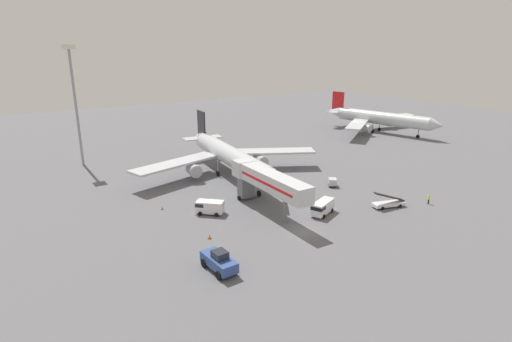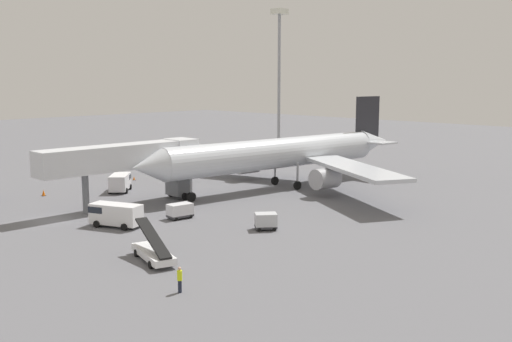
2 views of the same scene
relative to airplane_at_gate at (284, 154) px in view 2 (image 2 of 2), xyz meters
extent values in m
plane|color=slate|center=(-4.65, -29.94, -4.46)|extent=(300.00, 300.00, 0.00)
cylinder|color=silver|center=(-0.18, -1.50, 0.14)|extent=(7.69, 32.91, 3.86)
cone|color=silver|center=(-2.33, -19.65, 0.14)|extent=(4.22, 4.29, 3.79)
cone|color=silver|center=(2.10, 17.72, 0.43)|extent=(4.35, 6.41, 3.67)
cube|color=#232328|center=(1.92, 16.22, 4.01)|extent=(0.91, 4.74, 6.18)
cube|color=silver|center=(4.17, 15.52, 0.63)|extent=(5.01, 3.96, 0.24)
cube|color=silver|center=(-0.43, 16.07, 0.63)|extent=(5.01, 3.96, 0.24)
cube|color=silver|center=(11.00, -0.01, -0.73)|extent=(19.40, 13.55, 0.44)
cube|color=silver|center=(-10.70, 2.56, -0.73)|extent=(20.09, 9.70, 0.44)
cylinder|color=#A8A8AD|center=(7.55, -0.89, -2.27)|extent=(2.88, 3.55, 2.52)
cylinder|color=#A8A8AD|center=(-7.55, 0.90, -2.27)|extent=(2.88, 3.55, 2.52)
cylinder|color=gray|center=(-1.68, -14.16, -2.46)|extent=(0.28, 0.28, 2.90)
cylinder|color=black|center=(-1.68, -14.16, -3.91)|extent=(0.48, 1.13, 1.10)
cylinder|color=gray|center=(2.26, 0.18, -2.46)|extent=(0.28, 0.28, 2.90)
cylinder|color=black|center=(2.26, 0.18, -3.91)|extent=(0.48, 1.13, 1.10)
cylinder|color=gray|center=(-2.15, 0.71, -2.46)|extent=(0.28, 0.28, 2.90)
cylinder|color=black|center=(-2.15, 0.71, -3.91)|extent=(0.48, 1.13, 1.10)
cube|color=silver|center=(-4.64, -22.52, 1.19)|extent=(3.47, 17.14, 2.70)
cube|color=red|center=(-6.16, -22.48, 1.19)|extent=(0.43, 14.33, 0.44)
cube|color=silver|center=(-4.39, -13.39, 1.19)|extent=(3.53, 2.89, 2.84)
cube|color=#232833|center=(-4.36, -12.09, 1.44)|extent=(3.31, 0.33, 0.90)
cube|color=slate|center=(-4.41, -13.99, -2.11)|extent=(2.60, 1.87, 3.91)
cylinder|color=black|center=(-5.83, -13.95, -4.06)|extent=(0.32, 0.81, 0.80)
cylinder|color=black|center=(-2.99, -14.03, -4.06)|extent=(0.32, 0.81, 0.80)
cylinder|color=slate|center=(-4.74, -25.93, -2.31)|extent=(0.70, 0.70, 4.31)
cube|color=white|center=(13.79, -30.74, -3.89)|extent=(6.00, 3.32, 0.55)
cube|color=black|center=(13.79, -30.74, -2.58)|extent=(5.81, 2.57, 2.01)
cylinder|color=black|center=(11.90, -31.05, -4.16)|extent=(0.64, 0.38, 0.60)
cylinder|color=black|center=(12.38, -29.45, -4.16)|extent=(0.64, 0.38, 0.60)
cylinder|color=black|center=(15.20, -32.03, -4.16)|extent=(0.64, 0.38, 0.60)
cylinder|color=black|center=(15.67, -30.43, -4.16)|extent=(0.64, 0.38, 0.60)
cube|color=white|center=(2.33, -26.78, -3.21)|extent=(5.40, 3.69, 1.94)
cube|color=#1E232D|center=(0.74, -27.44, -2.78)|extent=(2.23, 2.41, 0.62)
cylinder|color=black|center=(1.23, -28.23, -4.12)|extent=(0.76, 0.58, 0.68)
cylinder|color=black|center=(0.53, -26.53, -4.12)|extent=(0.76, 0.58, 0.68)
cylinder|color=black|center=(4.13, -27.04, -4.12)|extent=(0.76, 0.58, 0.68)
cylinder|color=black|center=(3.43, -25.34, -4.12)|extent=(0.76, 0.58, 0.68)
cube|color=white|center=(-12.91, -16.50, -3.23)|extent=(4.62, 4.55, 1.89)
cube|color=#1E232D|center=(-14.00, -15.45, -2.81)|extent=(2.46, 2.48, 0.60)
cylinder|color=black|center=(-14.59, -16.26, -4.12)|extent=(0.75, 0.74, 0.68)
cylinder|color=black|center=(-13.22, -14.84, -4.12)|extent=(0.75, 0.74, 0.68)
cylinder|color=black|center=(-12.60, -18.16, -4.12)|extent=(0.75, 0.74, 0.68)
cylinder|color=black|center=(-11.24, -16.74, -4.12)|extent=(0.75, 0.74, 0.68)
cube|color=#38383D|center=(13.40, -17.52, -4.17)|extent=(2.42, 2.50, 0.22)
cube|color=silver|center=(13.40, -17.52, -3.47)|extent=(2.42, 2.50, 1.18)
cylinder|color=black|center=(13.50, -18.50, -4.28)|extent=(0.32, 0.36, 0.36)
cylinder|color=black|center=(12.43, -17.64, -4.28)|extent=(0.32, 0.36, 0.36)
cylinder|color=black|center=(14.38, -17.40, -4.28)|extent=(0.32, 0.36, 0.36)
cylinder|color=black|center=(13.31, -16.54, -4.28)|extent=(0.32, 0.36, 0.36)
cube|color=#38383D|center=(4.02, -20.35, -4.17)|extent=(1.77, 2.62, 0.22)
cube|color=silver|center=(4.02, -20.35, -3.50)|extent=(1.77, 2.62, 1.13)
cylinder|color=black|center=(4.58, -21.29, -4.28)|extent=(0.16, 0.37, 0.36)
cylinder|color=black|center=(3.24, -21.12, -4.28)|extent=(0.16, 0.37, 0.36)
cylinder|color=black|center=(4.80, -19.58, -4.28)|extent=(0.16, 0.37, 0.36)
cylinder|color=black|center=(3.46, -19.41, -4.28)|extent=(0.16, 0.37, 0.36)
cylinder|color=#1E2333|center=(20.75, -33.64, -4.04)|extent=(0.27, 0.27, 0.85)
cylinder|color=#D8EA19|center=(20.75, -33.64, -3.27)|extent=(0.36, 0.36, 0.67)
sphere|color=tan|center=(20.75, -33.64, -2.80)|extent=(0.23, 0.23, 0.23)
cube|color=black|center=(-18.81, -10.44, -4.45)|extent=(0.35, 0.35, 0.03)
cone|color=orange|center=(-18.81, -10.44, -4.18)|extent=(0.30, 0.30, 0.52)
cube|color=black|center=(-17.19, -24.58, -4.45)|extent=(0.48, 0.48, 0.03)
cone|color=orange|center=(-17.19, -24.58, -4.08)|extent=(0.41, 0.41, 0.71)
cylinder|color=#93969B|center=(-24.09, 25.66, 8.40)|extent=(0.56, 0.56, 25.73)
cube|color=silver|center=(-24.09, 25.66, 21.76)|extent=(2.40, 2.40, 1.00)
camera|label=1|loc=(-40.65, -71.90, 21.58)|focal=28.45mm
camera|label=2|loc=(50.85, -57.16, 9.68)|focal=41.63mm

